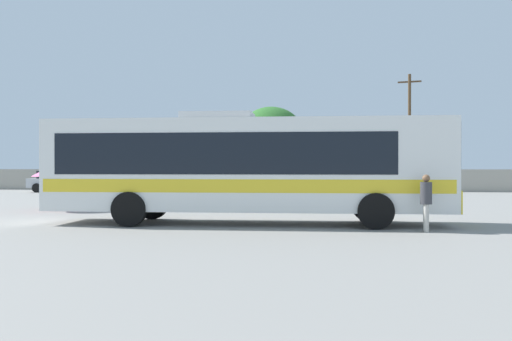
# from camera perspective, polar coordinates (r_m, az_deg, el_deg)

# --- Properties ---
(ground_plane) EXTENTS (300.00, 300.00, 0.00)m
(ground_plane) POSITION_cam_1_polar(r_m,az_deg,el_deg) (27.77, 1.02, -3.32)
(ground_plane) COLOR gray
(perimeter_wall) EXTENTS (80.00, 0.30, 1.62)m
(perimeter_wall) POSITION_cam_1_polar(r_m,az_deg,el_deg) (42.21, 3.23, -0.97)
(perimeter_wall) COLOR #9E998C
(perimeter_wall) RESTS_ON ground_plane
(coach_bus_white_yellow) EXTENTS (12.43, 2.99, 3.47)m
(coach_bus_white_yellow) POSITION_cam_1_polar(r_m,az_deg,el_deg) (17.65, -1.34, 0.62)
(coach_bus_white_yellow) COLOR white
(coach_bus_white_yellow) RESTS_ON ground_plane
(attendant_by_bus_door) EXTENTS (0.34, 0.34, 1.57)m
(attendant_by_bus_door) POSITION_cam_1_polar(r_m,az_deg,el_deg) (16.08, 16.76, -2.82)
(attendant_by_bus_door) COLOR #B7B2A8
(attendant_by_bus_door) RESTS_ON ground_plane
(vendor_umbrella_secondary_pink) EXTENTS (2.15, 2.15, 1.98)m
(vendor_umbrella_secondary_pink) POSITION_cam_1_polar(r_m,az_deg,el_deg) (24.36, -19.24, 0.04)
(vendor_umbrella_secondary_pink) COLOR gray
(vendor_umbrella_secondary_pink) RESTS_ON ground_plane
(parked_car_leftmost_silver) EXTENTS (4.27, 2.03, 1.51)m
(parked_car_leftmost_silver) POSITION_cam_1_polar(r_m,az_deg,el_deg) (42.52, -19.17, -0.99)
(parked_car_leftmost_silver) COLOR #B7BABF
(parked_car_leftmost_silver) RESTS_ON ground_plane
(parked_car_second_dark_blue) EXTENTS (4.26, 2.22, 1.52)m
(parked_car_second_dark_blue) POSITION_cam_1_polar(r_m,az_deg,el_deg) (40.87, -11.81, -1.03)
(parked_car_second_dark_blue) COLOR navy
(parked_car_second_dark_blue) RESTS_ON ground_plane
(parked_car_third_white) EXTENTS (4.52, 2.23, 1.53)m
(parked_car_third_white) POSITION_cam_1_polar(r_m,az_deg,el_deg) (39.25, -2.02, -1.07)
(parked_car_third_white) COLOR silver
(parked_car_third_white) RESTS_ON ground_plane
(utility_pole_near) EXTENTS (1.78, 0.55, 9.06)m
(utility_pole_near) POSITION_cam_1_polar(r_m,az_deg,el_deg) (45.97, 15.21, 4.00)
(utility_pole_near) COLOR #4C3823
(utility_pole_near) RESTS_ON ground_plane
(roadside_tree_left) EXTENTS (3.35, 3.35, 5.56)m
(roadside_tree_left) POSITION_cam_1_polar(r_m,az_deg,el_deg) (47.81, -12.64, 3.13)
(roadside_tree_left) COLOR brown
(roadside_tree_left) RESTS_ON ground_plane
(roadside_tree_midleft) EXTENTS (5.61, 5.61, 7.04)m
(roadside_tree_midleft) POSITION_cam_1_polar(r_m,az_deg,el_deg) (49.32, 1.54, 3.68)
(roadside_tree_midleft) COLOR brown
(roadside_tree_midleft) RESTS_ON ground_plane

